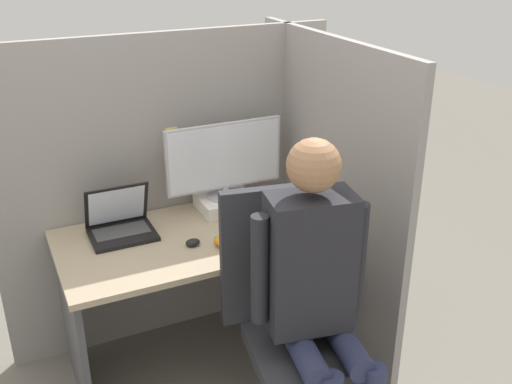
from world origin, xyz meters
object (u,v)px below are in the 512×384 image
Objects in this scene: stapler at (310,212)px; carrot_toy at (223,246)px; paper_box at (226,203)px; laptop at (121,225)px; office_chair at (290,316)px; monitor at (224,159)px; person at (318,284)px.

carrot_toy is (-0.53, -0.13, -0.00)m from stapler.
laptop is at bearing -175.06° from paper_box.
stapler is 0.12× the size of office_chair.
monitor is 0.51m from stapler.
person reaches higher than carrot_toy.
person is at bearing -57.26° from laptop.
paper_box is 0.80m from office_chair.
paper_box is at bearing 90.21° from person.
office_chair is (0.16, -0.37, -0.20)m from carrot_toy.
stapler is at bearing 62.37° from person.
laptop reaches higher than carrot_toy.
carrot_toy is at bearing -166.45° from stapler.
office_chair is at bearing 100.15° from person.
stapler is 0.10× the size of person.
carrot_toy is at bearing -114.16° from monitor.
stapler is 0.75m from person.
stapler reaches higher than carrot_toy.
stapler is (0.35, -0.27, -0.01)m from paper_box.
monitor is at bearing 90.21° from person.
laptop is (-0.57, -0.05, -0.23)m from monitor.
paper_box is at bearing 88.09° from office_chair.
paper_box is 0.45× the size of monitor.
paper_box reaches higher than stapler.
paper_box reaches higher than carrot_toy.
paper_box is 0.57m from laptop.
laptop is at bearing 126.78° from office_chair.
office_chair is (-0.03, -0.77, -0.45)m from monitor.
paper_box is 0.20× the size of person.
stapler is 0.55m from carrot_toy.
carrot_toy is at bearing -114.32° from paper_box.
person is at bearing -89.79° from monitor.
person is at bearing -70.88° from carrot_toy.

